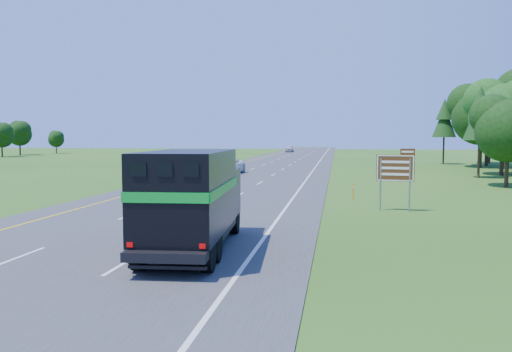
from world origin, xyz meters
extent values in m
plane|color=#2E5717|center=(0.00, 0.00, 0.00)|extent=(300.00, 300.00, 0.00)
cube|color=#38383A|center=(0.00, 50.00, 0.02)|extent=(15.00, 260.00, 0.04)
cube|color=yellow|center=(-5.50, 50.00, 0.04)|extent=(0.15, 260.00, 0.01)
cube|color=white|center=(5.50, 50.00, 0.04)|extent=(0.15, 260.00, 0.01)
cylinder|color=black|center=(2.19, 6.98, 0.57)|extent=(0.41, 1.07, 1.05)
cylinder|color=black|center=(4.19, 7.12, 0.57)|extent=(0.41, 1.07, 1.05)
cylinder|color=black|center=(2.52, 2.40, 0.57)|extent=(0.41, 1.07, 1.05)
cylinder|color=black|center=(4.53, 2.55, 0.57)|extent=(0.41, 1.07, 1.05)
cylinder|color=black|center=(2.61, 1.26, 0.57)|extent=(0.41, 1.07, 1.05)
cylinder|color=black|center=(4.61, 1.40, 0.57)|extent=(0.41, 1.07, 1.05)
cube|color=black|center=(3.41, 4.00, 0.68)|extent=(2.85, 7.80, 0.27)
cube|color=black|center=(3.19, 6.96, 1.72)|extent=(2.46, 1.89, 1.82)
cube|color=black|center=(3.13, 7.83, 2.20)|extent=(2.10, 0.21, 0.57)
cube|color=black|center=(3.46, 3.33, 2.13)|extent=(2.79, 5.71, 2.63)
cube|color=#08A027|center=(3.67, 0.55, 2.26)|extent=(2.39, 0.21, 0.29)
cube|color=#08A027|center=(2.25, 3.24, 2.26)|extent=(0.45, 5.53, 0.29)
cube|color=#08A027|center=(4.67, 3.42, 2.26)|extent=(0.45, 5.53, 0.29)
cube|color=black|center=(2.95, 0.50, 3.01)|extent=(0.43, 0.07, 0.38)
cube|color=black|center=(3.67, 0.55, 3.01)|extent=(0.43, 0.07, 0.38)
cube|color=black|center=(4.38, 0.60, 3.01)|extent=(0.43, 0.07, 0.38)
cube|color=black|center=(3.66, 0.66, 0.33)|extent=(2.20, 0.28, 0.10)
cube|color=#B20505|center=(2.67, 0.47, 0.96)|extent=(0.17, 0.05, 0.13)
cube|color=#B20505|center=(4.67, 0.62, 0.96)|extent=(0.17, 0.05, 0.13)
imported|color=white|center=(-3.21, 38.63, 0.89)|extent=(3.21, 6.29, 1.70)
imported|color=#BABAC1|center=(-3.85, 115.22, 0.92)|extent=(2.15, 5.18, 1.75)
cylinder|color=gray|center=(10.51, 14.80, 1.39)|extent=(0.09, 0.09, 2.78)
cylinder|color=gray|center=(11.97, 14.59, 1.39)|extent=(0.09, 0.09, 2.78)
cube|color=#4F2911|center=(11.24, 14.69, 2.27)|extent=(1.93, 0.34, 1.39)
cube|color=#4F2911|center=(11.83, 14.61, 3.13)|extent=(0.74, 0.16, 0.33)
cube|color=white|center=(11.23, 14.66, 2.27)|extent=(1.83, 0.28, 1.33)
cube|color=orange|center=(9.24, 19.17, 0.50)|extent=(0.07, 0.04, 1.01)
cube|color=white|center=(9.24, 19.17, 0.78)|extent=(0.08, 0.05, 0.11)
camera|label=1|loc=(8.22, -12.20, 3.89)|focal=35.00mm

